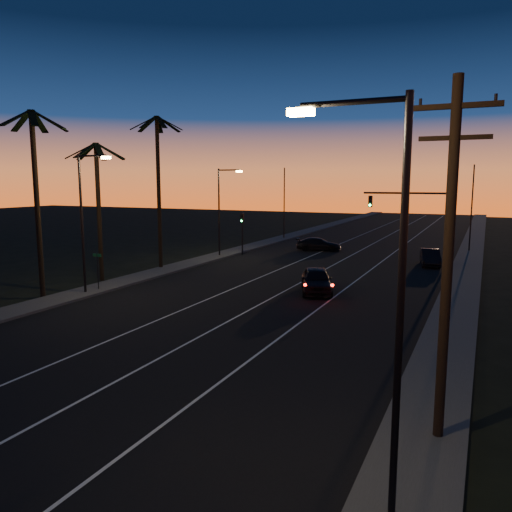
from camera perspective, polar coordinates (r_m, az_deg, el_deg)
The scene contains 21 objects.
road at distance 37.10m, azimuth 4.72°, elevation -2.82°, with size 20.00×170.00×0.01m, color black.
sidewalk_left at distance 42.20m, azimuth -9.71°, elevation -1.43°, with size 2.40×170.00×0.16m, color #353533.
sidewalk_right at distance 34.95m, azimuth 22.26°, elevation -4.02°, with size 2.40×170.00×0.16m, color #353533.
lane_stripe_left at distance 38.22m, azimuth 0.49°, elevation -2.44°, with size 0.12×160.00×0.01m, color silver.
lane_stripe_mid at distance 36.94m, azimuth 5.45°, elevation -2.86°, with size 0.12×160.00×0.01m, color silver.
lane_stripe_right at distance 35.95m, azimuth 10.72°, elevation -3.29°, with size 0.12×160.00×0.01m, color silver.
palm_near at distance 33.48m, azimuth -23.86°, elevation 7.44°, with size 4.25×4.16×11.53m.
palm_mid at distance 38.14m, azimuth -17.59°, elevation 6.58°, with size 4.25×4.16×10.03m.
palm_far at distance 42.16m, azimuth -11.10°, elevation 8.81°, with size 4.25×4.16×12.53m.
streetlight_left_near at distance 33.55m, azimuth -18.96°, elevation 4.71°, with size 2.55×0.26×9.00m.
streetlight_left_far at distance 48.17m, azimuth -3.93°, elevation 5.85°, with size 2.55×0.26×8.50m.
streetlight_right_near at distance 10.52m, azimuth 14.70°, elevation -2.48°, with size 2.55×0.26×9.00m.
street_sign at distance 34.75m, azimuth -17.65°, elevation -1.20°, with size 0.70×0.06×2.60m.
utility_pole at distance 14.34m, azimuth 21.10°, elevation 0.08°, with size 2.20×0.28×10.00m.
signal_mast at distance 44.56m, azimuth 18.00°, elevation 4.89°, with size 7.10×0.41×7.00m.
signal_post at distance 49.52m, azimuth -1.59°, elevation 3.43°, with size 0.28×0.37×4.20m.
far_pole_left at distance 63.73m, azimuth 3.24°, elevation 6.00°, with size 0.14×0.14×9.00m, color black.
far_pole_right at distance 56.27m, azimuth 23.42°, elevation 4.98°, with size 0.14×0.14×9.00m, color black.
lead_car at distance 33.21m, azimuth 6.91°, elevation -2.74°, with size 3.64×5.65×1.64m.
right_car at distance 46.06m, azimuth 19.29°, elevation -0.15°, with size 2.28×4.55×1.43m.
cross_car at distance 53.28m, azimuth 7.16°, elevation 1.35°, with size 5.03×3.00×1.37m.
Camera 1 is at (12.48, -4.18, 7.28)m, focal length 35.00 mm.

